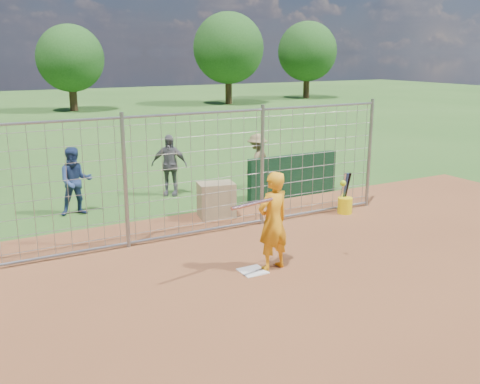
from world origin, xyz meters
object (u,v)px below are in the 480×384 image
bystander_b (169,165)px  bucket_with_bats (345,203)px  batter (273,221)px  bystander_c (257,162)px  equipment_bin (216,200)px  bystander_a (76,181)px

bystander_b → bucket_with_bats: size_ratio=1.66×
batter → bucket_with_bats: batter is taller
bystander_c → bucket_with_bats: bearing=71.5°
bystander_c → equipment_bin: (-2.12, -1.77, -0.37)m
bystander_a → bystander_c: 4.86m
batter → bystander_b: size_ratio=1.07×
bystander_b → bystander_c: 2.40m
bystander_a → bucket_with_bats: bystander_a is taller
bystander_a → bystander_b: size_ratio=0.98×
bucket_with_bats → bystander_c: bearing=102.2°
equipment_bin → bystander_b: bearing=106.8°
bystander_a → equipment_bin: size_ratio=1.98×
batter → bystander_c: size_ratio=1.13×
bystander_a → bystander_c: (4.86, 0.04, -0.02)m
batter → bystander_a: bearing=-75.1°
batter → bystander_a: batter is taller
batter → bystander_a: 5.40m
batter → bucket_with_bats: bearing=-158.1°
bystander_a → bucket_with_bats: size_ratio=1.62×
bystander_a → bucket_with_bats: 6.24m
bystander_a → bystander_c: size_ratio=1.03×
batter → bystander_b: batter is taller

